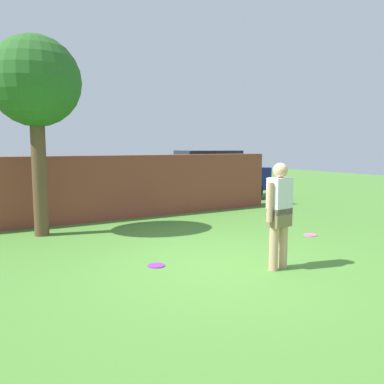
{
  "coord_description": "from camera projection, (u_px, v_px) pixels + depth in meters",
  "views": [
    {
      "loc": [
        -3.42,
        -4.9,
        1.86
      ],
      "look_at": [
        0.34,
        1.49,
        1.0
      ],
      "focal_mm": 36.74,
      "sensor_mm": 36.0,
      "label": 1
    }
  ],
  "objects": [
    {
      "name": "tree",
      "position": [
        35.0,
        85.0,
        7.91
      ],
      "size": [
        1.82,
        1.82,
        4.08
      ],
      "color": "brown",
      "rests_on": "ground"
    },
    {
      "name": "ground_plane",
      "position": [
        222.0,
        266.0,
        6.13
      ],
      "size": [
        40.0,
        40.0,
        0.0
      ],
      "primitive_type": "plane",
      "color": "#4C8433"
    },
    {
      "name": "frisbee_purple",
      "position": [
        156.0,
        265.0,
        6.14
      ],
      "size": [
        0.27,
        0.27,
        0.02
      ],
      "primitive_type": "cylinder",
      "color": "purple",
      "rests_on": "ground"
    },
    {
      "name": "person",
      "position": [
        279.0,
        211.0,
        5.9
      ],
      "size": [
        0.53,
        0.27,
        1.62
      ],
      "rotation": [
        0.0,
        0.0,
        -2.99
      ],
      "color": "tan",
      "rests_on": "ground"
    },
    {
      "name": "brick_wall",
      "position": [
        56.0,
        190.0,
        9.38
      ],
      "size": [
        12.31,
        0.5,
        1.63
      ],
      "primitive_type": "cube",
      "color": "brown",
      "rests_on": "ground"
    },
    {
      "name": "car",
      "position": [
        208.0,
        175.0,
        13.83
      ],
      "size": [
        4.38,
        2.34,
        1.72
      ],
      "rotation": [
        0.0,
        0.0,
        3.01
      ],
      "color": "navy",
      "rests_on": "ground"
    },
    {
      "name": "frisbee_pink",
      "position": [
        310.0,
        235.0,
        8.25
      ],
      "size": [
        0.27,
        0.27,
        0.02
      ],
      "primitive_type": "cylinder",
      "color": "pink",
      "rests_on": "ground"
    }
  ]
}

